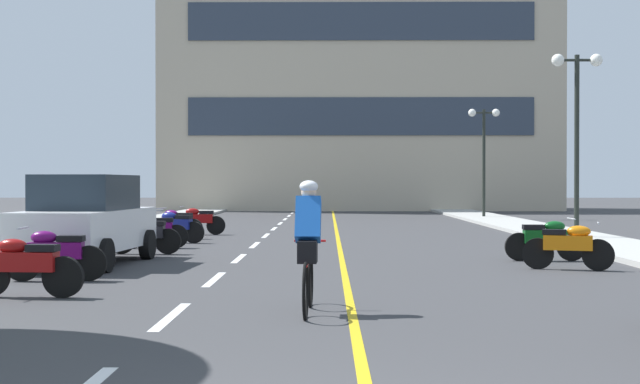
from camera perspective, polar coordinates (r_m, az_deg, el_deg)
ground_plane at (r=25.43m, az=0.64°, el=-3.12°), size 140.00×140.00×0.00m
curb_left at (r=29.31m, az=-13.61°, el=-2.53°), size 2.40×72.00×0.12m
curb_right at (r=29.34m, az=14.85°, el=-2.53°), size 2.40×72.00×0.12m
lane_dash_1 at (r=10.69m, az=-10.06°, el=-8.29°), size 0.14×2.20×0.01m
lane_dash_2 at (r=14.60m, az=-7.17°, el=-5.89°), size 0.14×2.20×0.01m
lane_dash_3 at (r=18.56m, az=-5.51°, el=-4.50°), size 0.14×2.20×0.01m
lane_dash_4 at (r=22.52m, az=-4.44°, el=-3.60°), size 0.14×2.20×0.01m
lane_dash_5 at (r=26.50m, az=-3.69°, el=-2.97°), size 0.14×2.20×0.01m
lane_dash_6 at (r=30.49m, az=-3.14°, el=-2.50°), size 0.14×2.20×0.01m
lane_dash_7 at (r=34.47m, az=-2.72°, el=-2.14°), size 0.14×2.20×0.01m
lane_dash_8 at (r=38.46m, az=-2.38°, el=-1.86°), size 0.14×2.20×0.01m
lane_dash_9 at (r=42.46m, az=-2.11°, el=-1.62°), size 0.14×2.20×0.01m
lane_dash_10 at (r=46.45m, az=-1.88°, el=-1.43°), size 0.14×2.20×0.01m
lane_dash_11 at (r=50.44m, az=-1.69°, el=-1.27°), size 0.14×2.20×0.01m
centre_line_yellow at (r=28.43m, az=1.13°, el=-2.72°), size 0.12×66.00×0.01m
office_building at (r=53.52m, az=2.63°, el=8.81°), size 24.17×7.24×18.59m
street_lamp_mid at (r=25.32m, az=17.03°, el=5.77°), size 1.46×0.36×5.24m
street_lamp_far at (r=39.65m, az=11.06°, el=3.66°), size 1.46×0.36×4.97m
parked_car_near at (r=17.59m, az=-15.57°, el=-1.82°), size 2.16×4.31×1.82m
motorcycle_2 at (r=12.90m, az=-19.37°, el=-4.68°), size 1.70×0.60×0.92m
motorcycle_3 at (r=14.87m, az=-17.52°, el=-3.98°), size 1.70×0.60×0.92m
motorcycle_4 at (r=16.68m, az=16.50°, el=-3.48°), size 1.66×0.73×0.92m
motorcycle_5 at (r=18.49m, az=15.07°, el=-3.08°), size 1.70×0.60×0.92m
motorcycle_6 at (r=19.98m, az=-11.83°, el=-2.80°), size 1.70×0.60×0.92m
motorcycle_7 at (r=21.72m, az=-11.20°, el=-2.52°), size 1.70×0.60×0.92m
motorcycle_8 at (r=23.59m, az=-9.79°, el=-2.27°), size 1.66×0.75×0.92m
motorcycle_9 at (r=25.39m, az=-9.70°, el=-2.07°), size 1.63×0.81×0.92m
motorcycle_10 at (r=27.16m, az=-8.25°, el=-1.89°), size 1.70×0.60×0.92m
cyclist_rider at (r=10.72m, az=-0.81°, el=-3.49°), size 0.42×1.77×1.71m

